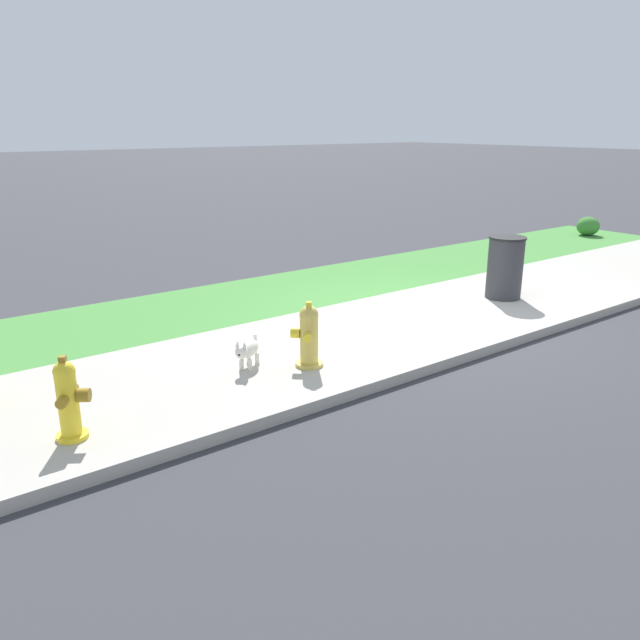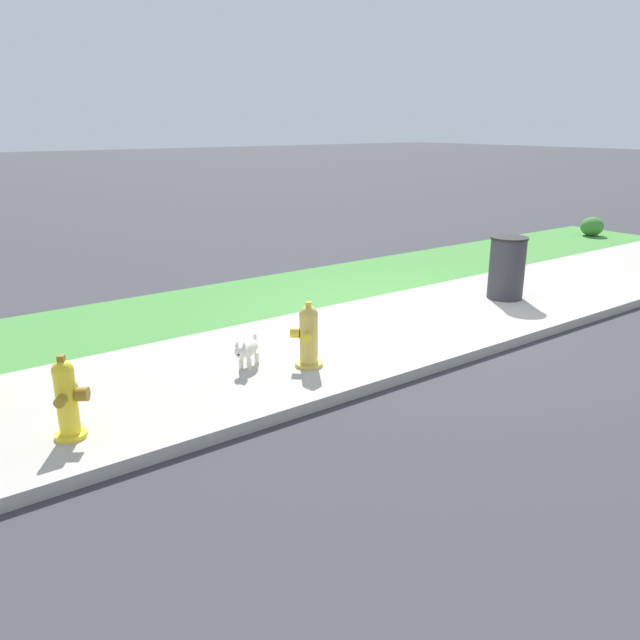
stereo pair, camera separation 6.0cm
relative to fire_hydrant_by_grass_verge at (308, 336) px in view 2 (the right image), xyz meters
name	(u,v)px [view 2 (the right image)]	position (x,y,z in m)	size (l,w,h in m)	color
ground_plane	(427,319)	(2.34, 0.46, -0.36)	(120.00, 120.00, 0.00)	#38383D
sidewalk_pavement	(427,318)	(2.34, 0.46, -0.35)	(18.00, 2.57, 0.01)	#ADA89E
grass_verge	(324,284)	(2.34, 2.85, -0.35)	(18.00, 2.21, 0.01)	#47893D
street_curb	(509,341)	(2.34, -0.91, -0.30)	(18.00, 0.16, 0.12)	#ADA89E
fire_hydrant_by_grass_verge	(308,336)	(0.00, 0.00, 0.00)	(0.35, 0.35, 0.75)	gold
fire_hydrant_far_end	(67,399)	(-2.60, -0.14, 0.01)	(0.32, 0.34, 0.76)	yellow
small_white_dog	(247,350)	(-0.57, 0.35, -0.14)	(0.43, 0.38, 0.38)	silver
trash_bin	(507,268)	(4.06, 0.50, 0.12)	(0.56, 0.56, 0.96)	#333338
shrub_bush_near_lamp	(592,227)	(10.35, 2.83, -0.13)	(0.53, 0.53, 0.45)	#3D7F33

